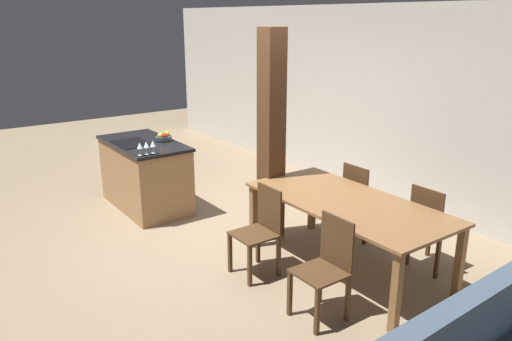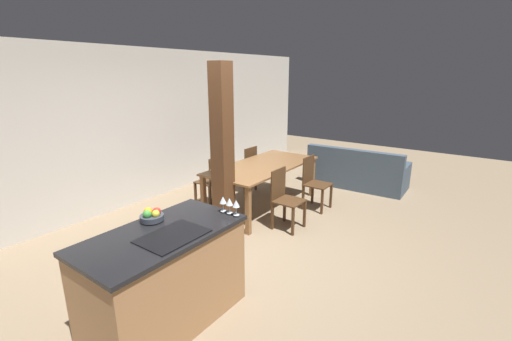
{
  "view_description": "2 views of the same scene",
  "coord_description": "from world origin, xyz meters",
  "px_view_note": "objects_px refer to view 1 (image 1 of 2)",
  "views": [
    {
      "loc": [
        4.74,
        -2.77,
        2.52
      ],
      "look_at": [
        0.6,
        0.2,
        0.95
      ],
      "focal_mm": 35.0,
      "sensor_mm": 36.0,
      "label": 1
    },
    {
      "loc": [
        -3.14,
        -2.51,
        2.27
      ],
      "look_at": [
        0.6,
        0.2,
        0.95
      ],
      "focal_mm": 24.0,
      "sensor_mm": 36.0,
      "label": 2
    }
  ],
  "objects_px": {
    "wine_glass_near": "(140,146)",
    "wine_glass_far": "(153,144)",
    "dining_table": "(347,209)",
    "dining_chair_far_left": "(361,200)",
    "fruit_bowl": "(163,137)",
    "wine_glass_middle": "(146,145)",
    "dining_chair_far_right": "(431,226)",
    "timber_post": "(271,137)",
    "dining_chair_near_right": "(326,266)",
    "kitchen_island": "(145,175)",
    "dining_chair_near_left": "(260,229)"
  },
  "relations": [
    {
      "from": "wine_glass_near",
      "to": "wine_glass_far",
      "type": "xyz_separation_m",
      "value": [
        0.0,
        0.17,
        0.0
      ]
    },
    {
      "from": "dining_table",
      "to": "dining_chair_far_left",
      "type": "relative_size",
      "value": 2.37
    },
    {
      "from": "fruit_bowl",
      "to": "dining_table",
      "type": "bearing_deg",
      "value": 13.33
    },
    {
      "from": "wine_glass_middle",
      "to": "dining_chair_far_right",
      "type": "height_order",
      "value": "wine_glass_middle"
    },
    {
      "from": "wine_glass_near",
      "to": "wine_glass_far",
      "type": "height_order",
      "value": "same"
    },
    {
      "from": "wine_glass_far",
      "to": "timber_post",
      "type": "height_order",
      "value": "timber_post"
    },
    {
      "from": "fruit_bowl",
      "to": "dining_chair_near_right",
      "type": "distance_m",
      "value": 3.31
    },
    {
      "from": "kitchen_island",
      "to": "timber_post",
      "type": "height_order",
      "value": "timber_post"
    },
    {
      "from": "wine_glass_near",
      "to": "timber_post",
      "type": "bearing_deg",
      "value": 45.9
    },
    {
      "from": "dining_chair_near_right",
      "to": "dining_chair_far_right",
      "type": "relative_size",
      "value": 1.0
    },
    {
      "from": "fruit_bowl",
      "to": "dining_table",
      "type": "relative_size",
      "value": 0.1
    },
    {
      "from": "kitchen_island",
      "to": "dining_table",
      "type": "distance_m",
      "value": 3.04
    },
    {
      "from": "wine_glass_far",
      "to": "timber_post",
      "type": "distance_m",
      "value": 1.47
    },
    {
      "from": "dining_chair_far_left",
      "to": "dining_table",
      "type": "bearing_deg",
      "value": 123.31
    },
    {
      "from": "dining_chair_near_left",
      "to": "wine_glass_middle",
      "type": "bearing_deg",
      "value": -166.66
    },
    {
      "from": "dining_chair_far_right",
      "to": "dining_table",
      "type": "bearing_deg",
      "value": 56.69
    },
    {
      "from": "dining_table",
      "to": "dining_chair_far_right",
      "type": "distance_m",
      "value": 0.9
    },
    {
      "from": "wine_glass_middle",
      "to": "dining_chair_near_right",
      "type": "distance_m",
      "value": 2.81
    },
    {
      "from": "dining_chair_far_right",
      "to": "dining_chair_near_right",
      "type": "bearing_deg",
      "value": 90.0
    },
    {
      "from": "wine_glass_near",
      "to": "timber_post",
      "type": "relative_size",
      "value": 0.07
    },
    {
      "from": "fruit_bowl",
      "to": "timber_post",
      "type": "height_order",
      "value": "timber_post"
    },
    {
      "from": "wine_glass_near",
      "to": "dining_table",
      "type": "xyz_separation_m",
      "value": [
        2.24,
        1.23,
        -0.37
      ]
    },
    {
      "from": "kitchen_island",
      "to": "wine_glass_far",
      "type": "bearing_deg",
      "value": -12.89
    },
    {
      "from": "wine_glass_far",
      "to": "kitchen_island",
      "type": "bearing_deg",
      "value": 167.11
    },
    {
      "from": "kitchen_island",
      "to": "fruit_bowl",
      "type": "height_order",
      "value": "fruit_bowl"
    },
    {
      "from": "kitchen_island",
      "to": "dining_table",
      "type": "relative_size",
      "value": 0.68
    },
    {
      "from": "fruit_bowl",
      "to": "timber_post",
      "type": "relative_size",
      "value": 0.09
    },
    {
      "from": "fruit_bowl",
      "to": "dining_chair_far_right",
      "type": "xyz_separation_m",
      "value": [
        3.27,
        1.39,
        -0.51
      ]
    },
    {
      "from": "dining_table",
      "to": "timber_post",
      "type": "height_order",
      "value": "timber_post"
    },
    {
      "from": "dining_chair_far_left",
      "to": "timber_post",
      "type": "xyz_separation_m",
      "value": [
        -0.66,
        -0.83,
        0.74
      ]
    },
    {
      "from": "kitchen_island",
      "to": "wine_glass_far",
      "type": "xyz_separation_m",
      "value": [
        0.66,
        -0.15,
        0.58
      ]
    },
    {
      "from": "wine_glass_middle",
      "to": "wine_glass_far",
      "type": "relative_size",
      "value": 1.0
    },
    {
      "from": "dining_chair_near_left",
      "to": "dining_chair_near_right",
      "type": "height_order",
      "value": "same"
    },
    {
      "from": "dining_chair_far_right",
      "to": "timber_post",
      "type": "height_order",
      "value": "timber_post"
    },
    {
      "from": "dining_table",
      "to": "wine_glass_near",
      "type": "bearing_deg",
      "value": -151.13
    },
    {
      "from": "kitchen_island",
      "to": "timber_post",
      "type": "bearing_deg",
      "value": 24.91
    },
    {
      "from": "dining_chair_near_left",
      "to": "dining_chair_far_right",
      "type": "xyz_separation_m",
      "value": [
        0.96,
        1.47,
        0.0
      ]
    },
    {
      "from": "wine_glass_near",
      "to": "dining_chair_far_right",
      "type": "distance_m",
      "value": 3.4
    },
    {
      "from": "timber_post",
      "to": "wine_glass_middle",
      "type": "bearing_deg",
      "value": -136.3
    },
    {
      "from": "wine_glass_far",
      "to": "dining_chair_far_left",
      "type": "distance_m",
      "value": 2.58
    },
    {
      "from": "wine_glass_near",
      "to": "dining_chair_far_left",
      "type": "xyz_separation_m",
      "value": [
        1.75,
        1.97,
        -0.57
      ]
    },
    {
      "from": "dining_chair_near_right",
      "to": "dining_chair_near_left",
      "type": "bearing_deg",
      "value": 180.0
    },
    {
      "from": "wine_glass_middle",
      "to": "dining_chair_far_right",
      "type": "distance_m",
      "value": 3.35
    },
    {
      "from": "fruit_bowl",
      "to": "dining_chair_far_left",
      "type": "distance_m",
      "value": 2.75
    },
    {
      "from": "wine_glass_near",
      "to": "dining_chair_near_right",
      "type": "distance_m",
      "value": 2.82
    },
    {
      "from": "fruit_bowl",
      "to": "wine_glass_far",
      "type": "relative_size",
      "value": 1.41
    },
    {
      "from": "wine_glass_far",
      "to": "dining_chair_far_right",
      "type": "relative_size",
      "value": 0.17
    },
    {
      "from": "dining_chair_near_left",
      "to": "dining_chair_far_left",
      "type": "distance_m",
      "value": 1.47
    },
    {
      "from": "wine_glass_far",
      "to": "fruit_bowl",
      "type": "bearing_deg",
      "value": 144.04
    },
    {
      "from": "dining_chair_near_right",
      "to": "wine_glass_far",
      "type": "bearing_deg",
      "value": -173.03
    }
  ]
}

